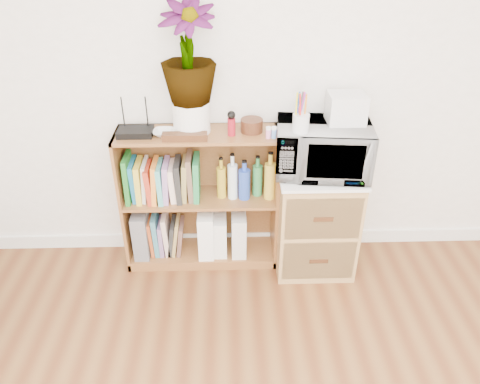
{
  "coord_description": "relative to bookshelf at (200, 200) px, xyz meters",
  "views": [
    {
      "loc": [
        -0.17,
        -0.49,
        2.1
      ],
      "look_at": [
        -0.1,
        1.95,
        0.62
      ],
      "focal_mm": 35.0,
      "sensor_mm": 36.0,
      "label": 1
    }
  ],
  "objects": [
    {
      "name": "magazine_holder_left",
      "position": [
        0.03,
        -0.01,
        -0.24
      ],
      "size": [
        0.1,
        0.26,
        0.32
      ],
      "primitive_type": "cube",
      "color": "white",
      "rests_on": "bookshelf"
    },
    {
      "name": "router",
      "position": [
        -0.36,
        -0.02,
        0.49
      ],
      "size": [
        0.21,
        0.14,
        0.04
      ],
      "primitive_type": "cube",
      "color": "black",
      "rests_on": "bookshelf"
    },
    {
      "name": "trinket_box",
      "position": [
        -0.06,
        -0.1,
        0.5
      ],
      "size": [
        0.26,
        0.07,
        0.04
      ],
      "primitive_type": "cube",
      "color": "#37210F",
      "rests_on": "bookshelf"
    },
    {
      "name": "skirting_board",
      "position": [
        0.35,
        0.14,
        -0.42
      ],
      "size": [
        4.0,
        0.02,
        0.1
      ],
      "primitive_type": "cube",
      "color": "white",
      "rests_on": "ground"
    },
    {
      "name": "potted_plant",
      "position": [
        -0.03,
        0.02,
        0.95
      ],
      "size": [
        0.32,
        0.32,
        0.57
      ],
      "primitive_type": "imported",
      "color": "#2E6F2C",
      "rests_on": "plant_pot"
    },
    {
      "name": "magazine_holder_right",
      "position": [
        0.25,
        -0.01,
        -0.25
      ],
      "size": [
        0.1,
        0.24,
        0.3
      ],
      "primitive_type": "cube",
      "color": "silver",
      "rests_on": "bookshelf"
    },
    {
      "name": "paint_jars",
      "position": [
        0.45,
        -0.09,
        0.5
      ],
      "size": [
        0.11,
        0.04,
        0.06
      ],
      "primitive_type": "cube",
      "color": "pink",
      "rests_on": "bookshelf"
    },
    {
      "name": "magazine_holder_mid",
      "position": [
        0.12,
        -0.01,
        -0.27
      ],
      "size": [
        0.09,
        0.22,
        0.27
      ],
      "primitive_type": "cube",
      "color": "white",
      "rests_on": "bookshelf"
    },
    {
      "name": "file_box",
      "position": [
        -0.4,
        0.0,
        -0.24
      ],
      "size": [
        0.1,
        0.26,
        0.33
      ],
      "primitive_type": "cube",
      "color": "slate",
      "rests_on": "bookshelf"
    },
    {
      "name": "lower_books",
      "position": [
        -0.25,
        0.0,
        -0.27
      ],
      "size": [
        0.24,
        0.19,
        0.3
      ],
      "color": "#B94C20",
      "rests_on": "bookshelf"
    },
    {
      "name": "white_bowl",
      "position": [
        -0.19,
        -0.03,
        0.49
      ],
      "size": [
        0.13,
        0.13,
        0.03
      ],
      "primitive_type": "imported",
      "color": "silver",
      "rests_on": "bookshelf"
    },
    {
      "name": "small_appliance",
      "position": [
        0.87,
        -0.04,
        0.64
      ],
      "size": [
        0.21,
        0.18,
        0.17
      ],
      "primitive_type": "cube",
      "color": "silver",
      "rests_on": "microwave"
    },
    {
      "name": "microwave",
      "position": [
        0.75,
        -0.08,
        0.4
      ],
      "size": [
        0.59,
        0.43,
        0.31
      ],
      "primitive_type": "imported",
      "rotation": [
        0.0,
        0.0,
        -0.1
      ],
      "color": "silver",
      "rests_on": "wicker_unit"
    },
    {
      "name": "pen_cup",
      "position": [
        0.59,
        -0.17,
        0.6
      ],
      "size": [
        0.09,
        0.09,
        0.1
      ],
      "primitive_type": "cylinder",
      "color": "silver",
      "rests_on": "microwave"
    },
    {
      "name": "cookbooks",
      "position": [
        -0.23,
        0.0,
        0.16
      ],
      "size": [
        0.47,
        0.2,
        0.31
      ],
      "color": "#1F7726",
      "rests_on": "bookshelf"
    },
    {
      "name": "wicker_unit",
      "position": [
        0.75,
        -0.08,
        -0.12
      ],
      "size": [
        0.5,
        0.45,
        0.7
      ],
      "primitive_type": "cube",
      "color": "#9E7542",
      "rests_on": "ground"
    },
    {
      "name": "plant_pot",
      "position": [
        -0.03,
        0.02,
        0.57
      ],
      "size": [
        0.22,
        0.22,
        0.19
      ],
      "primitive_type": "cylinder",
      "color": "white",
      "rests_on": "bookshelf"
    },
    {
      "name": "wooden_bowl",
      "position": [
        0.33,
        0.01,
        0.51
      ],
      "size": [
        0.13,
        0.13,
        0.08
      ],
      "primitive_type": "cylinder",
      "color": "#381E0F",
      "rests_on": "bookshelf"
    },
    {
      "name": "kokeshi_doll",
      "position": [
        0.21,
        -0.04,
        0.53
      ],
      "size": [
        0.05,
        0.05,
        0.11
      ],
      "primitive_type": "cylinder",
      "color": "maroon",
      "rests_on": "bookshelf"
    },
    {
      "name": "liquor_bottles",
      "position": [
        0.31,
        0.0,
        0.17
      ],
      "size": [
        0.37,
        0.07,
        0.31
      ],
      "color": "#B69722",
      "rests_on": "bookshelf"
    },
    {
      "name": "bookshelf",
      "position": [
        0.0,
        0.0,
        0.0
      ],
      "size": [
        1.0,
        0.3,
        0.95
      ],
      "primitive_type": "cube",
      "color": "brown",
      "rests_on": "ground"
    }
  ]
}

